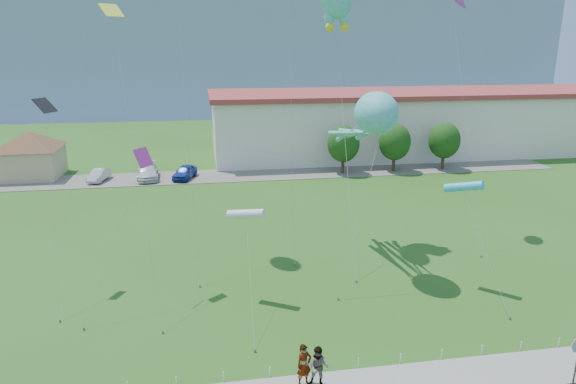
{
  "coord_description": "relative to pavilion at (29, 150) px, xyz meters",
  "views": [
    {
      "loc": [
        -5.42,
        -20.48,
        13.97
      ],
      "look_at": [
        -0.63,
        8.0,
        5.67
      ],
      "focal_mm": 32.0,
      "sensor_mm": 36.0,
      "label": 1
    }
  ],
  "objects": [
    {
      "name": "hill_ridge",
      "position": [
        24.0,
        82.0,
        9.48
      ],
      "size": [
        160.0,
        50.0,
        25.0
      ],
      "primitive_type": "cube",
      "color": "#7590A2",
      "rests_on": "ground"
    },
    {
      "name": "pedestrian_right",
      "position": [
        22.93,
        -40.38,
        -2.01
      ],
      "size": [
        1.06,
        0.93,
        1.83
      ],
      "primitive_type": "imported",
      "rotation": [
        0.0,
        0.0,
        -0.3
      ],
      "color": "gray",
      "rests_on": "sidewalk"
    },
    {
      "name": "parked_car_white",
      "position": [
        12.56,
        -3.02,
        -2.19
      ],
      "size": [
        2.51,
        5.45,
        1.54
      ],
      "primitive_type": "imported",
      "rotation": [
        0.0,
        0.0,
        0.07
      ],
      "color": "silver",
      "rests_on": "parking_strip"
    },
    {
      "name": "small_kite_black",
      "position": [
        9.93,
        -27.93,
        6.46
      ],
      "size": [
        1.64,
        6.32,
        11.11
      ],
      "color": "black",
      "rests_on": "ground"
    },
    {
      "name": "pavilion",
      "position": [
        0.0,
        0.0,
        0.0
      ],
      "size": [
        9.2,
        9.2,
        5.0
      ],
      "color": "tan",
      "rests_on": "ground"
    },
    {
      "name": "small_kite_white",
      "position": [
        20.75,
        -31.68,
        1.94
      ],
      "size": [
        0.5,
        6.86,
        5.44
      ],
      "color": "silver",
      "rests_on": "ground"
    },
    {
      "name": "warehouse",
      "position": [
        50.0,
        6.0,
        1.1
      ],
      "size": [
        61.0,
        15.0,
        8.2
      ],
      "color": "beige",
      "rests_on": "ground"
    },
    {
      "name": "octopus_kite",
      "position": [
        28.78,
        -28.24,
        6.38
      ],
      "size": [
        4.34,
        9.79,
        11.37
      ],
      "color": "teal",
      "rests_on": "ground"
    },
    {
      "name": "ground",
      "position": [
        24.0,
        -38.0,
        -3.02
      ],
      "size": [
        160.0,
        160.0,
        0.0
      ],
      "primitive_type": "plane",
      "color": "#2A5016",
      "rests_on": "ground"
    },
    {
      "name": "rope_fence",
      "position": [
        24.0,
        -39.3,
        -2.77
      ],
      "size": [
        26.05,
        0.05,
        0.5
      ],
      "color": "white",
      "rests_on": "ground"
    },
    {
      "name": "parking_strip",
      "position": [
        24.0,
        -3.0,
        -2.99
      ],
      "size": [
        70.0,
        6.0,
        0.06
      ],
      "primitive_type": "cube",
      "color": "#59544C",
      "rests_on": "ground"
    },
    {
      "name": "tree_near",
      "position": [
        34.0,
        -4.0,
        0.36
      ],
      "size": [
        3.6,
        3.6,
        5.47
      ],
      "color": "#3F2B19",
      "rests_on": "ground"
    },
    {
      "name": "parked_car_blue",
      "position": [
        16.51,
        -3.65,
        -2.24
      ],
      "size": [
        2.96,
        4.55,
        1.44
      ],
      "primitive_type": "imported",
      "rotation": [
        0.0,
        0.0,
        -0.32
      ],
      "color": "navy",
      "rests_on": "parking_strip"
    },
    {
      "name": "small_kite_cyan",
      "position": [
        33.31,
        -32.09,
        3.04
      ],
      "size": [
        1.16,
        5.7,
        6.54
      ],
      "color": "#30B3D8",
      "rests_on": "ground"
    },
    {
      "name": "tree_far",
      "position": [
        46.0,
        -4.0,
        0.36
      ],
      "size": [
        3.6,
        3.6,
        5.47
      ],
      "color": "#3F2B19",
      "rests_on": "ground"
    },
    {
      "name": "tree_mid",
      "position": [
        40.0,
        -4.0,
        0.36
      ],
      "size": [
        3.6,
        3.6,
        5.47
      ],
      "color": "#3F2B19",
      "rests_on": "ground"
    },
    {
      "name": "small_kite_yellow",
      "position": [
        14.21,
        -28.21,
        10.61
      ],
      "size": [
        2.95,
        8.51,
        16.26
      ],
      "color": "yellow",
      "rests_on": "ground"
    },
    {
      "name": "small_kite_pink",
      "position": [
        14.99,
        -30.35,
        4.21
      ],
      "size": [
        3.84,
        4.68,
        8.45
      ],
      "color": "#D72F9B",
      "rests_on": "ground"
    },
    {
      "name": "parked_car_silver",
      "position": [
        7.53,
        -3.13,
        -2.34
      ],
      "size": [
        2.12,
        3.98,
        1.24
      ],
      "primitive_type": "imported",
      "rotation": [
        0.0,
        0.0,
        -0.22
      ],
      "color": "#B6B7BD",
      "rests_on": "parking_strip"
    },
    {
      "name": "pedestrian_left",
      "position": [
        22.34,
        -40.16,
        -1.99
      ],
      "size": [
        0.78,
        0.63,
        1.87
      ],
      "primitive_type": "imported",
      "rotation": [
        0.0,
        0.0,
        0.31
      ],
      "color": "gray",
      "rests_on": "sidewalk"
    }
  ]
}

